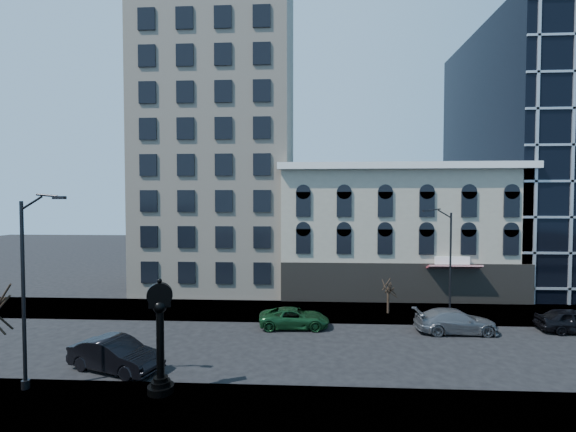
{
  "coord_description": "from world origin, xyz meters",
  "views": [
    {
      "loc": [
        3.43,
        -23.26,
        8.95
      ],
      "look_at": [
        2.0,
        4.0,
        8.0
      ],
      "focal_mm": 24.0,
      "sensor_mm": 36.0,
      "label": 1
    }
  ],
  "objects": [
    {
      "name": "ground",
      "position": [
        0.0,
        0.0,
        0.0
      ],
      "size": [
        160.0,
        160.0,
        0.0
      ],
      "primitive_type": "plane",
      "color": "black",
      "rests_on": "ground"
    },
    {
      "name": "sidewalk_far",
      "position": [
        0.0,
        8.0,
        0.06
      ],
      "size": [
        160.0,
        6.0,
        0.12
      ],
      "primitive_type": "cube",
      "color": "gray",
      "rests_on": "ground"
    },
    {
      "name": "sidewalk_near",
      "position": [
        0.0,
        -8.0,
        0.06
      ],
      "size": [
        160.0,
        6.0,
        0.12
      ],
      "primitive_type": "cube",
      "color": "gray",
      "rests_on": "ground"
    },
    {
      "name": "cream_tower",
      "position": [
        -6.11,
        18.88,
        19.32
      ],
      "size": [
        15.9,
        15.4,
        42.5
      ],
      "color": "beige",
      "rests_on": "ground"
    },
    {
      "name": "victorian_row",
      "position": [
        12.0,
        15.89,
        6.0
      ],
      "size": [
        22.6,
        11.19,
        12.5
      ],
      "color": "#ADA48E",
      "rests_on": "ground"
    },
    {
      "name": "glass_office",
      "position": [
        32.0,
        20.91,
        14.0
      ],
      "size": [
        20.0,
        20.15,
        28.0
      ],
      "color": "black",
      "rests_on": "ground"
    },
    {
      "name": "street_clock",
      "position": [
        -3.41,
        -6.0,
        2.53
      ],
      "size": [
        1.21,
        1.21,
        5.34
      ],
      "rotation": [
        0.0,
        0.0,
        0.36
      ],
      "color": "black",
      "rests_on": "sidewalk_near"
    },
    {
      "name": "street_lamp_near",
      "position": [
        -9.26,
        -6.03,
        7.23
      ],
      "size": [
        2.44,
        0.4,
        9.42
      ],
      "rotation": [
        0.0,
        0.0,
        -0.04
      ],
      "color": "black",
      "rests_on": "sidewalk_near"
    },
    {
      "name": "street_lamp_far",
      "position": [
        13.47,
        5.92,
        6.57
      ],
      "size": [
        2.21,
        0.54,
        8.55
      ],
      "rotation": [
        0.0,
        0.0,
        3.28
      ],
      "color": "black",
      "rests_on": "sidewalk_far"
    },
    {
      "name": "bare_tree_far",
      "position": [
        9.83,
        7.59,
        2.55
      ],
      "size": [
        1.88,
        1.88,
        3.23
      ],
      "color": "#322419",
      "rests_on": "sidewalk_far"
    },
    {
      "name": "car_near_b",
      "position": [
        -6.82,
        -3.54,
        0.85
      ],
      "size": [
        5.47,
        3.33,
        1.7
      ],
      "primitive_type": "imported",
      "rotation": [
        0.0,
        0.0,
        1.25
      ],
      "color": "black",
      "rests_on": "ground"
    },
    {
      "name": "car_far_a",
      "position": [
        2.45,
        3.98,
        0.7
      ],
      "size": [
        5.11,
        2.55,
        1.39
      ],
      "primitive_type": "imported",
      "rotation": [
        0.0,
        0.0,
        1.62
      ],
      "color": "#143F1E",
      "rests_on": "ground"
    },
    {
      "name": "car_far_b",
      "position": [
        13.58,
        3.5,
        0.8
      ],
      "size": [
        5.53,
        2.36,
        1.59
      ],
      "primitive_type": "imported",
      "rotation": [
        0.0,
        0.0,
        1.59
      ],
      "color": "#595B60",
      "rests_on": "ground"
    },
    {
      "name": "car_far_c",
      "position": [
        21.76,
        3.91,
        0.81
      ],
      "size": [
        4.9,
        2.27,
        1.63
      ],
      "primitive_type": "imported",
      "rotation": [
        0.0,
        0.0,
        1.5
      ],
      "color": "black",
      "rests_on": "ground"
    }
  ]
}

